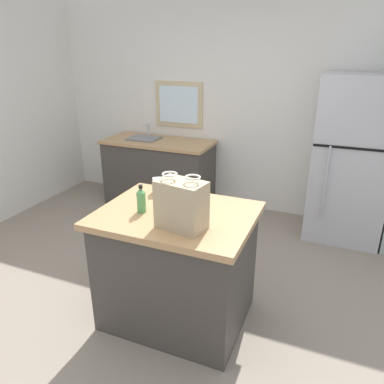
# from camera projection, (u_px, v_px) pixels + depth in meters

# --- Properties ---
(ground) EXTENTS (6.46, 6.46, 0.00)m
(ground) POSITION_uv_depth(u_px,v_px,m) (162.00, 313.00, 3.03)
(ground) COLOR gray
(back_wall) EXTENTS (5.39, 0.13, 2.78)m
(back_wall) POSITION_uv_depth(u_px,v_px,m) (245.00, 103.00, 4.63)
(back_wall) COLOR silver
(back_wall) RESTS_ON ground
(kitchen_island) EXTENTS (1.13, 0.89, 0.93)m
(kitchen_island) POSITION_uv_depth(u_px,v_px,m) (177.00, 266.00, 2.84)
(kitchen_island) COLOR #423D38
(kitchen_island) RESTS_ON ground
(refrigerator) EXTENTS (0.79, 0.71, 1.81)m
(refrigerator) POSITION_uv_depth(u_px,v_px,m) (351.00, 160.00, 3.99)
(refrigerator) COLOR #B7B7BC
(refrigerator) RESTS_ON ground
(sink_counter) EXTENTS (1.46, 0.67, 1.09)m
(sink_counter) POSITION_uv_depth(u_px,v_px,m) (159.00, 172.00, 5.02)
(sink_counter) COLOR #423D38
(sink_counter) RESTS_ON ground
(shopping_bag) EXTENTS (0.35, 0.24, 0.37)m
(shopping_bag) POSITION_uv_depth(u_px,v_px,m) (181.00, 205.00, 2.38)
(shopping_bag) COLOR tan
(shopping_bag) RESTS_ON kitchen_island
(small_box) EXTENTS (0.16, 0.14, 0.13)m
(small_box) POSITION_uv_depth(u_px,v_px,m) (161.00, 186.00, 3.00)
(small_box) COLOR beige
(small_box) RESTS_ON kitchen_island
(bottle) EXTENTS (0.07, 0.07, 0.21)m
(bottle) POSITION_uv_depth(u_px,v_px,m) (141.00, 200.00, 2.65)
(bottle) COLOR #4C9956
(bottle) RESTS_ON kitchen_island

